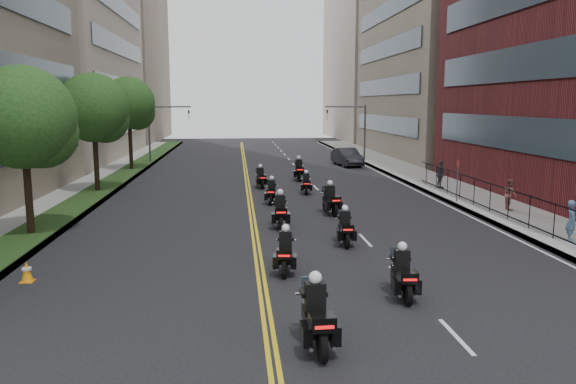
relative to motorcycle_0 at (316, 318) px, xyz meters
name	(u,v)px	position (x,y,z in m)	size (l,w,h in m)	color
ground	(330,341)	(0.38, 0.29, -0.73)	(160.00, 160.00, 0.00)	black
sidewalk_right	(440,185)	(12.38, 25.29, -0.65)	(4.00, 90.00, 0.15)	gray
sidewalk_left	(89,190)	(-11.62, 25.29, -0.65)	(4.00, 90.00, 0.15)	gray
grass_strip	(101,188)	(-10.82, 25.29, -0.56)	(2.00, 90.00, 0.04)	#1A3714
building_right_tan	(455,16)	(21.86, 48.29, 14.27)	(15.11, 28.00, 30.00)	#746255
building_right_far	(383,57)	(21.88, 78.29, 12.27)	(15.00, 28.00, 26.00)	#AF9E8D
building_left_far	(106,55)	(-21.62, 78.29, 12.27)	(16.00, 28.00, 26.00)	#746255
iron_fence	(519,208)	(11.38, 12.29, 0.18)	(0.05, 28.00, 1.50)	black
street_trees	(72,115)	(-10.67, 18.89, 4.40)	(4.40, 38.40, 7.98)	black
traffic_signal_right	(355,124)	(9.92, 42.29, 2.97)	(4.09, 0.20, 5.60)	#3F3F44
traffic_signal_left	(159,125)	(-9.16, 42.29, 2.97)	(4.09, 0.20, 5.60)	#3F3F44
motorcycle_0	(316,318)	(0.00, 0.00, 0.00)	(0.59, 2.50, 1.84)	black
motorcycle_1	(403,276)	(3.07, 3.24, -0.06)	(0.58, 2.27, 1.68)	black
motorcycle_2	(285,253)	(-0.20, 6.09, -0.07)	(0.68, 2.25, 1.67)	black
motorcycle_3	(345,229)	(2.59, 9.70, -0.08)	(0.56, 2.21, 1.63)	black
motorcycle_4	(280,212)	(0.18, 13.14, -0.02)	(0.57, 2.43, 1.80)	black
motorcycle_5	(331,201)	(3.05, 16.03, -0.03)	(0.72, 2.40, 1.77)	black
motorcycle_6	(272,193)	(0.17, 19.47, -0.09)	(0.63, 2.17, 1.60)	black
motorcycle_7	(306,184)	(2.61, 22.81, -0.13)	(0.55, 2.06, 1.52)	black
motorcycle_8	(261,179)	(-0.20, 25.56, -0.09)	(0.65, 2.19, 1.62)	black
motorcycle_9	(299,171)	(2.83, 29.04, 0.01)	(0.59, 2.52, 1.86)	black
parked_sedan	(347,157)	(8.38, 38.54, 0.09)	(1.72, 4.94, 1.63)	black
pedestrian_a	(572,221)	(11.82, 8.79, 0.28)	(0.62, 0.41, 1.71)	#4A6488
pedestrian_b	(510,194)	(12.62, 15.58, 0.25)	(0.81, 0.63, 1.66)	#8C554C
pedestrian_c	(440,175)	(11.65, 23.29, 0.34)	(1.08, 0.45, 1.84)	#47464F
traffic_cone	(27,272)	(-8.70, 5.78, -0.40)	(0.41, 0.41, 0.68)	orange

